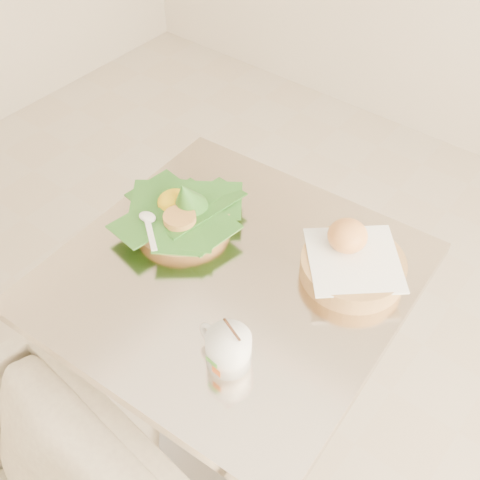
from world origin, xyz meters
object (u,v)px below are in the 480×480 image
Objects in this scene: rice_basket at (182,211)px; coffee_mug at (228,348)px; cafe_table at (231,335)px; bread_basket at (352,262)px.

coffee_mug is at bearing -35.37° from rice_basket.
coffee_mug is at bearing -52.21° from cafe_table.
cafe_table is at bearing -16.00° from rice_basket.
cafe_table is at bearing -141.08° from bread_basket.
rice_basket is (-0.18, 0.05, 0.26)m from cafe_table.
bread_basket is 0.34m from coffee_mug.
cafe_table is 0.34m from coffee_mug.
coffee_mug is (-0.06, -0.33, 0.01)m from bread_basket.
bread_basket is (0.38, 0.11, -0.00)m from rice_basket.
rice_basket is 0.39m from coffee_mug.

